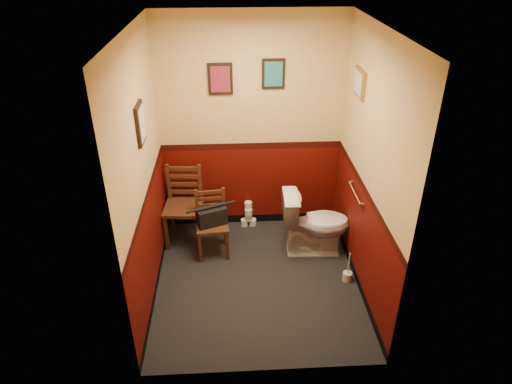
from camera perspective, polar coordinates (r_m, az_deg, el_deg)
floor at (r=5.19m, az=0.16°, el=-11.02°), size 2.20×2.40×0.00m
ceiling at (r=3.99m, az=0.22°, el=19.79°), size 2.20×2.40×0.00m
wall_back at (r=5.52m, az=-0.57°, el=8.06°), size 2.20×0.00×2.70m
wall_front at (r=3.41m, az=1.41°, el=-6.96°), size 2.20×0.00×2.70m
wall_left at (r=4.51m, az=-13.92°, el=1.89°), size 0.00×2.40×2.70m
wall_right at (r=4.62m, az=13.94°, el=2.62°), size 0.00×2.40×2.70m
grab_bar at (r=5.01m, az=12.30°, el=-0.15°), size 0.05×0.56×0.06m
framed_print_back_a at (r=5.31m, az=-4.48°, el=13.90°), size 0.28×0.04×0.36m
framed_print_back_b at (r=5.31m, az=2.19°, el=14.55°), size 0.26×0.04×0.34m
framed_print_left at (r=4.39m, az=-14.24°, el=8.29°), size 0.04×0.30×0.38m
framed_print_right at (r=4.90m, az=12.80°, el=13.16°), size 0.04×0.34×0.28m
toilet at (r=5.45m, az=7.43°, el=-3.91°), size 0.82×0.47×0.79m
toilet_brush at (r=5.26m, az=11.35°, el=-10.23°), size 0.10×0.10×0.37m
chair_left at (r=5.64m, az=-8.99°, el=-1.69°), size 0.49×0.49×0.97m
chair_right at (r=5.42m, az=-5.54°, el=-3.92°), size 0.41×0.41×0.80m
handbag at (r=5.32m, az=-5.58°, el=-3.01°), size 0.38×0.28×0.25m
tp_stack at (r=5.99m, az=-0.95°, el=-2.99°), size 0.20×0.12×0.36m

